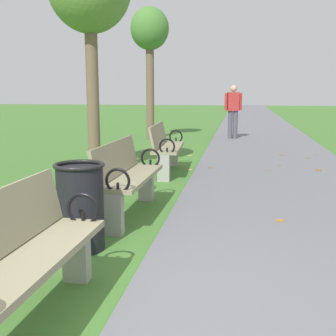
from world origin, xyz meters
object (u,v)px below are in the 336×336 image
park_bench_1 (21,257)px  pedestrian_walking (233,109)px  park_bench_3 (166,147)px  tree_2 (150,34)px  trash_bin (81,206)px  park_bench_2 (127,176)px

park_bench_1 → pedestrian_walking: (1.11, 11.15, 0.44)m
park_bench_3 → pedestrian_walking: (1.11, 5.78, 0.44)m
park_bench_1 → tree_2: tree_2 is taller
tree_2 → trash_bin: (1.24, -9.30, -2.70)m
park_bench_2 → tree_2: tree_2 is taller
park_bench_3 → park_bench_2: bearing=-90.0°
park_bench_2 → tree_2: size_ratio=0.41×
park_bench_2 → trash_bin: park_bench_2 is taller
pedestrian_walking → trash_bin: pedestrian_walking is taller
park_bench_1 → park_bench_2: 2.61m
park_bench_1 → trash_bin: 1.43m
park_bench_1 → trash_bin: (-0.15, 1.42, -0.06)m
tree_2 → trash_bin: bearing=-82.4°
park_bench_1 → park_bench_3: bearing=90.0°
pedestrian_walking → tree_2: bearing=-170.1°
tree_2 → pedestrian_walking: tree_2 is taller
park_bench_1 → park_bench_3: size_ratio=0.99×
park_bench_2 → park_bench_1: bearing=-90.0°
park_bench_1 → tree_2: (-1.39, 10.71, 2.63)m
trash_bin → park_bench_1: bearing=-84.1°
park_bench_3 → tree_2: bearing=104.6°
park_bench_1 → pedestrian_walking: size_ratio=0.99×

